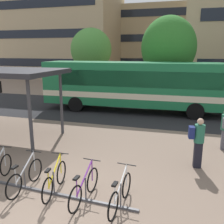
% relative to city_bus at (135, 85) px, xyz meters
% --- Properties ---
extents(ground, '(200.00, 200.00, 0.00)m').
position_rel_city_bus_xyz_m(ground, '(0.37, -10.86, -1.78)').
color(ground, '#7A6656').
extents(bus_lane_asphalt, '(80.00, 7.20, 0.01)m').
position_rel_city_bus_xyz_m(bus_lane_asphalt, '(0.37, 0.00, -1.77)').
color(bus_lane_asphalt, '#232326').
rests_on(bus_lane_asphalt, ground).
extents(city_bus, '(12.09, 2.88, 3.20)m').
position_rel_city_bus_xyz_m(city_bus, '(0.00, 0.00, 0.00)').
color(city_bus, '#196B3D').
rests_on(city_bus, ground).
extents(bike_rack, '(4.85, 0.30, 0.70)m').
position_rel_city_bus_xyz_m(bike_rack, '(-0.12, -10.47, -1.68)').
color(bike_rack, '#47474C').
rests_on(bike_rack, ground).
extents(parked_bicycle_silver_1, '(0.52, 1.72, 0.99)m').
position_rel_city_bus_xyz_m(parked_bicycle_silver_1, '(-1.05, -10.44, -1.39)').
color(parked_bicycle_silver_1, black).
rests_on(parked_bicycle_silver_1, ground).
extents(parked_bicycle_yellow_2, '(0.52, 1.72, 0.99)m').
position_rel_city_bus_xyz_m(parked_bicycle_yellow_2, '(-0.15, -10.36, -1.39)').
color(parked_bicycle_yellow_2, black).
rests_on(parked_bicycle_yellow_2, ground).
extents(parked_bicycle_purple_3, '(0.52, 1.72, 0.99)m').
position_rel_city_bus_xyz_m(parked_bicycle_purple_3, '(0.82, -10.51, -1.39)').
color(parked_bicycle_purple_3, black).
rests_on(parked_bicycle_purple_3, ground).
extents(parked_bicycle_white_4, '(0.52, 1.72, 0.99)m').
position_rel_city_bus_xyz_m(parked_bicycle_white_4, '(1.80, -10.53, -1.39)').
color(parked_bicycle_white_4, black).
rests_on(parked_bicycle_white_4, ground).
extents(commuter_navy_pack_1, '(0.56, 0.38, 1.75)m').
position_rel_city_bus_xyz_m(commuter_navy_pack_1, '(3.72, -7.55, -0.76)').
color(commuter_navy_pack_1, black).
rests_on(commuter_navy_pack_1, ground).
extents(street_tree_0, '(4.03, 4.03, 6.09)m').
position_rel_city_bus_xyz_m(street_tree_0, '(-6.08, 8.03, 2.23)').
color(street_tree_0, brown).
rests_on(street_tree_0, ground).
extents(street_tree_2, '(4.03, 4.03, 6.42)m').
position_rel_city_bus_xyz_m(street_tree_2, '(1.76, 3.60, 2.37)').
color(street_tree_2, brown).
rests_on(street_tree_2, ground).
extents(building_left_wing, '(17.06, 10.81, 19.11)m').
position_rel_city_bus_xyz_m(building_left_wing, '(-15.75, 20.68, 7.78)').
color(building_left_wing, tan).
rests_on(building_left_wing, ground).
extents(building_centre_block, '(19.13, 11.40, 10.88)m').
position_rel_city_bus_xyz_m(building_centre_block, '(0.40, 29.65, 3.67)').
color(building_centre_block, tan).
rests_on(building_centre_block, ground).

